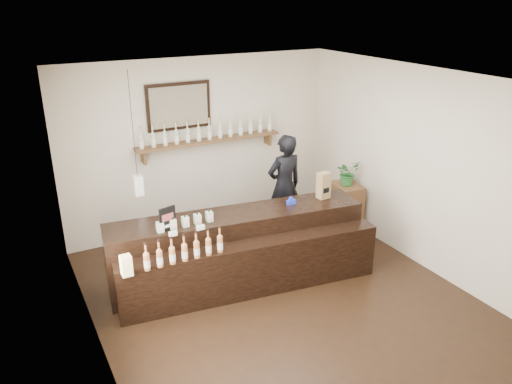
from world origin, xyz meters
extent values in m
plane|color=black|center=(0.00, 0.00, 0.00)|extent=(5.00, 5.00, 0.00)
plane|color=beige|center=(0.00, 2.50, 1.40)|extent=(4.50, 0.00, 4.50)
plane|color=beige|center=(0.00, -2.50, 1.40)|extent=(4.50, 0.00, 4.50)
plane|color=beige|center=(-2.25, 0.00, 1.40)|extent=(0.00, 5.00, 5.00)
plane|color=beige|center=(2.25, 0.00, 1.40)|extent=(0.00, 5.00, 5.00)
plane|color=white|center=(0.00, 0.00, 2.80)|extent=(5.00, 5.00, 0.00)
cube|color=brown|center=(0.10, 2.37, 1.50)|extent=(2.40, 0.25, 0.04)
cube|color=brown|center=(-0.98, 2.40, 1.38)|extent=(0.04, 0.20, 0.20)
cube|color=brown|center=(1.18, 2.40, 1.38)|extent=(0.04, 0.20, 0.20)
cube|color=black|center=(-0.35, 2.47, 2.08)|extent=(1.02, 0.04, 0.72)
cube|color=#403629|center=(-0.35, 2.44, 2.08)|extent=(0.92, 0.01, 0.62)
cube|color=white|center=(-1.30, 1.60, 1.25)|extent=(0.12, 0.12, 0.28)
cylinder|color=black|center=(-1.30, 1.60, 2.09)|extent=(0.01, 0.01, 1.41)
cylinder|color=beige|center=(-1.00, 2.37, 1.62)|extent=(0.07, 0.07, 0.20)
cone|color=beige|center=(-1.00, 2.37, 1.75)|extent=(0.07, 0.07, 0.05)
cylinder|color=beige|center=(-1.00, 2.37, 1.81)|extent=(0.02, 0.02, 0.07)
cylinder|color=gold|center=(-1.00, 2.37, 1.86)|extent=(0.03, 0.03, 0.02)
cylinder|color=white|center=(-1.00, 2.37, 1.60)|extent=(0.07, 0.07, 0.09)
cylinder|color=beige|center=(-0.82, 2.37, 1.62)|extent=(0.07, 0.07, 0.20)
cone|color=beige|center=(-0.82, 2.37, 1.75)|extent=(0.07, 0.07, 0.05)
cylinder|color=beige|center=(-0.82, 2.37, 1.81)|extent=(0.02, 0.02, 0.07)
cylinder|color=gold|center=(-0.82, 2.37, 1.86)|extent=(0.03, 0.03, 0.02)
cylinder|color=white|center=(-0.82, 2.37, 1.60)|extent=(0.07, 0.07, 0.09)
cylinder|color=beige|center=(-0.63, 2.37, 1.62)|extent=(0.07, 0.07, 0.20)
cone|color=beige|center=(-0.63, 2.37, 1.75)|extent=(0.07, 0.07, 0.05)
cylinder|color=beige|center=(-0.63, 2.37, 1.81)|extent=(0.02, 0.02, 0.07)
cylinder|color=gold|center=(-0.63, 2.37, 1.86)|extent=(0.03, 0.03, 0.02)
cylinder|color=white|center=(-0.63, 2.37, 1.60)|extent=(0.07, 0.07, 0.09)
cylinder|color=beige|center=(-0.45, 2.37, 1.62)|extent=(0.07, 0.07, 0.20)
cone|color=beige|center=(-0.45, 2.37, 1.75)|extent=(0.07, 0.07, 0.05)
cylinder|color=beige|center=(-0.45, 2.37, 1.81)|extent=(0.02, 0.02, 0.07)
cylinder|color=gold|center=(-0.45, 2.37, 1.86)|extent=(0.03, 0.03, 0.02)
cylinder|color=white|center=(-0.45, 2.37, 1.60)|extent=(0.07, 0.07, 0.09)
cylinder|color=beige|center=(-0.27, 2.37, 1.62)|extent=(0.07, 0.07, 0.20)
cone|color=beige|center=(-0.27, 2.37, 1.75)|extent=(0.07, 0.07, 0.05)
cylinder|color=beige|center=(-0.27, 2.37, 1.81)|extent=(0.02, 0.02, 0.07)
cylinder|color=gold|center=(-0.27, 2.37, 1.86)|extent=(0.03, 0.03, 0.02)
cylinder|color=white|center=(-0.27, 2.37, 1.60)|extent=(0.07, 0.07, 0.09)
cylinder|color=beige|center=(-0.08, 2.37, 1.62)|extent=(0.07, 0.07, 0.20)
cone|color=beige|center=(-0.08, 2.37, 1.75)|extent=(0.07, 0.07, 0.05)
cylinder|color=beige|center=(-0.08, 2.37, 1.81)|extent=(0.02, 0.02, 0.07)
cylinder|color=gold|center=(-0.08, 2.37, 1.86)|extent=(0.03, 0.03, 0.02)
cylinder|color=white|center=(-0.08, 2.37, 1.60)|extent=(0.07, 0.07, 0.09)
cylinder|color=beige|center=(0.10, 2.37, 1.62)|extent=(0.07, 0.07, 0.20)
cone|color=beige|center=(0.10, 2.37, 1.75)|extent=(0.07, 0.07, 0.05)
cylinder|color=beige|center=(0.10, 2.37, 1.81)|extent=(0.02, 0.02, 0.07)
cylinder|color=gold|center=(0.10, 2.37, 1.86)|extent=(0.03, 0.03, 0.02)
cylinder|color=white|center=(0.10, 2.37, 1.60)|extent=(0.07, 0.07, 0.09)
cylinder|color=beige|center=(0.28, 2.37, 1.62)|extent=(0.07, 0.07, 0.20)
cone|color=beige|center=(0.28, 2.37, 1.75)|extent=(0.07, 0.07, 0.05)
cylinder|color=beige|center=(0.28, 2.37, 1.81)|extent=(0.02, 0.02, 0.07)
cylinder|color=gold|center=(0.28, 2.37, 1.86)|extent=(0.03, 0.03, 0.02)
cylinder|color=white|center=(0.28, 2.37, 1.60)|extent=(0.07, 0.07, 0.09)
cylinder|color=beige|center=(0.47, 2.37, 1.62)|extent=(0.07, 0.07, 0.20)
cone|color=beige|center=(0.47, 2.37, 1.75)|extent=(0.07, 0.07, 0.05)
cylinder|color=beige|center=(0.47, 2.37, 1.81)|extent=(0.02, 0.02, 0.07)
cylinder|color=gold|center=(0.47, 2.37, 1.86)|extent=(0.03, 0.03, 0.02)
cylinder|color=white|center=(0.47, 2.37, 1.60)|extent=(0.07, 0.07, 0.09)
cylinder|color=beige|center=(0.65, 2.37, 1.62)|extent=(0.07, 0.07, 0.20)
cone|color=beige|center=(0.65, 2.37, 1.75)|extent=(0.07, 0.07, 0.05)
cylinder|color=beige|center=(0.65, 2.37, 1.81)|extent=(0.02, 0.02, 0.07)
cylinder|color=gold|center=(0.65, 2.37, 1.86)|extent=(0.03, 0.03, 0.02)
cylinder|color=white|center=(0.65, 2.37, 1.60)|extent=(0.07, 0.07, 0.09)
cylinder|color=beige|center=(0.83, 2.37, 1.62)|extent=(0.07, 0.07, 0.20)
cone|color=beige|center=(0.83, 2.37, 1.75)|extent=(0.07, 0.07, 0.05)
cylinder|color=beige|center=(0.83, 2.37, 1.81)|extent=(0.02, 0.02, 0.07)
cylinder|color=gold|center=(0.83, 2.37, 1.86)|extent=(0.03, 0.03, 0.02)
cylinder|color=white|center=(0.83, 2.37, 1.60)|extent=(0.07, 0.07, 0.09)
cylinder|color=beige|center=(1.02, 2.37, 1.62)|extent=(0.07, 0.07, 0.20)
cone|color=beige|center=(1.02, 2.37, 1.75)|extent=(0.07, 0.07, 0.05)
cylinder|color=beige|center=(1.02, 2.37, 1.81)|extent=(0.02, 0.02, 0.07)
cylinder|color=gold|center=(1.02, 2.37, 1.86)|extent=(0.03, 0.03, 0.02)
cylinder|color=white|center=(1.02, 2.37, 1.60)|extent=(0.07, 0.07, 0.09)
cylinder|color=beige|center=(1.20, 2.37, 1.62)|extent=(0.07, 0.07, 0.20)
cone|color=beige|center=(1.20, 2.37, 1.75)|extent=(0.07, 0.07, 0.05)
cylinder|color=beige|center=(1.20, 2.37, 1.81)|extent=(0.02, 0.02, 0.07)
cylinder|color=gold|center=(1.20, 2.37, 1.86)|extent=(0.03, 0.03, 0.02)
cylinder|color=white|center=(1.20, 2.37, 1.60)|extent=(0.07, 0.07, 0.09)
cube|color=black|center=(-0.25, 0.70, 0.48)|extent=(3.51, 1.07, 0.97)
cube|color=black|center=(-0.25, 0.24, 0.37)|extent=(3.47, 0.77, 0.73)
cube|color=white|center=(-1.22, 0.48, 0.99)|extent=(0.10, 0.04, 0.05)
cube|color=white|center=(-0.86, 0.48, 0.99)|extent=(0.10, 0.04, 0.05)
cube|color=#FEE79B|center=(-1.86, 0.24, 0.79)|extent=(0.12, 0.12, 0.12)
cube|color=#FEE79B|center=(-1.86, 0.24, 0.91)|extent=(0.12, 0.12, 0.12)
cube|color=beige|center=(-1.32, 0.65, 1.03)|extent=(0.08, 0.08, 0.13)
cube|color=beige|center=(-1.32, 0.60, 1.03)|extent=(0.07, 0.00, 0.06)
cylinder|color=black|center=(-1.32, 0.65, 1.11)|extent=(0.02, 0.02, 0.03)
cube|color=beige|center=(-1.16, 0.65, 1.03)|extent=(0.08, 0.08, 0.13)
cube|color=beige|center=(-1.16, 0.60, 1.03)|extent=(0.07, 0.00, 0.06)
cylinder|color=black|center=(-1.16, 0.65, 1.11)|extent=(0.02, 0.02, 0.03)
cube|color=beige|center=(-0.99, 0.65, 1.03)|extent=(0.08, 0.08, 0.13)
cube|color=beige|center=(-0.99, 0.60, 1.03)|extent=(0.07, 0.00, 0.06)
cylinder|color=black|center=(-0.99, 0.65, 1.11)|extent=(0.02, 0.02, 0.03)
cube|color=beige|center=(-0.83, 0.65, 1.03)|extent=(0.08, 0.08, 0.13)
cube|color=beige|center=(-0.83, 0.60, 1.03)|extent=(0.07, 0.00, 0.06)
cylinder|color=black|center=(-0.83, 0.65, 1.11)|extent=(0.02, 0.02, 0.03)
cube|color=beige|center=(-0.67, 0.65, 1.03)|extent=(0.08, 0.08, 0.13)
cube|color=beige|center=(-0.67, 0.60, 1.03)|extent=(0.07, 0.00, 0.06)
cylinder|color=black|center=(-0.67, 0.65, 1.11)|extent=(0.02, 0.02, 0.03)
cylinder|color=#B66E3D|center=(-1.62, 0.24, 0.83)|extent=(0.07, 0.07, 0.20)
cone|color=#B66E3D|center=(-1.62, 0.24, 0.96)|extent=(0.07, 0.07, 0.05)
cylinder|color=#B66E3D|center=(-1.62, 0.24, 1.02)|extent=(0.02, 0.02, 0.07)
cylinder|color=black|center=(-1.62, 0.24, 1.07)|extent=(0.03, 0.03, 0.02)
cylinder|color=white|center=(-1.62, 0.24, 0.81)|extent=(0.07, 0.07, 0.09)
cylinder|color=#B66E3D|center=(-1.47, 0.24, 0.83)|extent=(0.07, 0.07, 0.20)
cone|color=#B66E3D|center=(-1.47, 0.24, 0.96)|extent=(0.07, 0.07, 0.05)
cylinder|color=#B66E3D|center=(-1.47, 0.24, 1.02)|extent=(0.02, 0.02, 0.07)
cylinder|color=black|center=(-1.47, 0.24, 1.07)|extent=(0.03, 0.03, 0.02)
cylinder|color=white|center=(-1.47, 0.24, 0.81)|extent=(0.07, 0.07, 0.09)
cylinder|color=#B66E3D|center=(-1.32, 0.24, 0.83)|extent=(0.07, 0.07, 0.20)
cone|color=#B66E3D|center=(-1.32, 0.24, 0.96)|extent=(0.07, 0.07, 0.05)
cylinder|color=#B66E3D|center=(-1.32, 0.24, 1.02)|extent=(0.02, 0.02, 0.07)
cylinder|color=black|center=(-1.32, 0.24, 1.07)|extent=(0.03, 0.03, 0.02)
cylinder|color=white|center=(-1.32, 0.24, 0.81)|extent=(0.07, 0.07, 0.09)
cylinder|color=#B66E3D|center=(-1.17, 0.24, 0.83)|extent=(0.07, 0.07, 0.20)
cone|color=#B66E3D|center=(-1.17, 0.24, 0.96)|extent=(0.07, 0.07, 0.05)
cylinder|color=#B66E3D|center=(-1.17, 0.24, 1.02)|extent=(0.02, 0.02, 0.07)
cylinder|color=black|center=(-1.17, 0.24, 1.07)|extent=(0.03, 0.03, 0.02)
cylinder|color=white|center=(-1.17, 0.24, 0.81)|extent=(0.07, 0.07, 0.09)
cylinder|color=#B66E3D|center=(-1.01, 0.24, 0.83)|extent=(0.07, 0.07, 0.20)
cone|color=#B66E3D|center=(-1.01, 0.24, 0.96)|extent=(0.07, 0.07, 0.05)
cylinder|color=#B66E3D|center=(-1.01, 0.24, 1.02)|extent=(0.02, 0.02, 0.07)
cylinder|color=black|center=(-1.01, 0.24, 1.07)|extent=(0.03, 0.03, 0.02)
cylinder|color=white|center=(-1.01, 0.24, 0.81)|extent=(0.07, 0.07, 0.09)
cylinder|color=#B66E3D|center=(-0.86, 0.24, 0.83)|extent=(0.07, 0.07, 0.20)
cone|color=#B66E3D|center=(-0.86, 0.24, 0.96)|extent=(0.07, 0.07, 0.05)
cylinder|color=#B66E3D|center=(-0.86, 0.24, 1.02)|extent=(0.02, 0.02, 0.07)
cylinder|color=black|center=(-0.86, 0.24, 1.07)|extent=(0.03, 0.03, 0.02)
cylinder|color=white|center=(-0.86, 0.24, 0.81)|extent=(0.07, 0.07, 0.09)
cylinder|color=#B66E3D|center=(-0.71, 0.24, 0.83)|extent=(0.07, 0.07, 0.20)
cone|color=#B66E3D|center=(-0.71, 0.24, 0.96)|extent=(0.07, 0.07, 0.05)
cylinder|color=#B66E3D|center=(-0.71, 0.24, 1.02)|extent=(0.02, 0.02, 0.07)
cylinder|color=black|center=(-0.71, 0.24, 1.07)|extent=(0.03, 0.03, 0.02)
cylinder|color=white|center=(-0.71, 0.24, 0.81)|extent=(0.07, 0.07, 0.09)
cube|color=black|center=(-1.22, 0.65, 1.12)|extent=(0.22, 0.07, 0.31)
cube|color=#92353B|center=(-1.22, 0.63, 1.15)|extent=(0.16, 0.04, 0.09)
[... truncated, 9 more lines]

